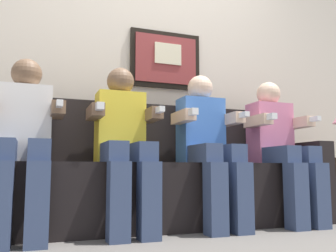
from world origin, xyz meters
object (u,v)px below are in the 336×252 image
object	(u,v)px
person_leftmost	(23,136)
person_right_center	(208,141)
person_left_center	(124,138)
couch	(159,182)
person_rightmost	(280,143)

from	to	relation	value
person_leftmost	person_right_center	distance (m)	1.22
person_left_center	person_leftmost	bearing A→B (deg)	180.00
person_leftmost	person_left_center	size ratio (longest dim) A/B	1.00
couch	person_right_center	distance (m)	0.46
person_leftmost	person_rightmost	distance (m)	1.84
couch	person_right_center	bearing A→B (deg)	-28.93
person_leftmost	person_rightmost	world-z (taller)	same
person_rightmost	person_left_center	bearing A→B (deg)	180.00
couch	person_right_center	xyz separation A→B (m)	(0.31, -0.17, 0.29)
person_left_center	person_rightmost	bearing A→B (deg)	0.00
person_leftmost	person_rightmost	size ratio (longest dim) A/B	1.00
person_leftmost	person_left_center	world-z (taller)	same
person_right_center	person_rightmost	xyz separation A→B (m)	(0.61, 0.00, 0.00)
person_left_center	person_rightmost	xyz separation A→B (m)	(1.22, 0.00, 0.00)
couch	person_leftmost	xyz separation A→B (m)	(-0.92, -0.17, 0.29)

